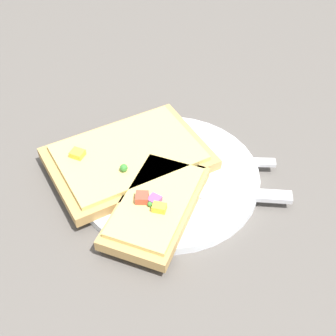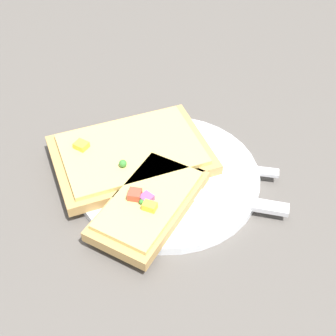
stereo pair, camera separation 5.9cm
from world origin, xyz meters
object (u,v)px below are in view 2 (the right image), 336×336
object	(u,v)px
plate	(168,177)
fork	(184,162)
pizza_slice_main	(131,153)
pizza_slice_corner	(149,203)
knife	(209,197)

from	to	relation	value
plate	fork	distance (m)	0.03
fork	pizza_slice_main	xyz separation A→B (m)	(0.07, -0.02, 0.01)
pizza_slice_main	fork	bearing A→B (deg)	-28.56
pizza_slice_main	pizza_slice_corner	xyz separation A→B (m)	(-0.01, 0.09, 0.00)
plate	fork	bearing A→B (deg)	-145.39
plate	pizza_slice_corner	bearing A→B (deg)	61.96
fork	pizza_slice_corner	world-z (taller)	pizza_slice_corner
fork	pizza_slice_corner	distance (m)	0.09
fork	pizza_slice_corner	size ratio (longest dim) A/B	1.24
fork	knife	bearing A→B (deg)	125.15
fork	pizza_slice_corner	xyz separation A→B (m)	(0.05, 0.07, 0.01)
knife	pizza_slice_corner	xyz separation A→B (m)	(0.07, 0.01, 0.01)
plate	pizza_slice_corner	world-z (taller)	pizza_slice_corner
pizza_slice_main	pizza_slice_corner	bearing A→B (deg)	-94.42
knife	pizza_slice_corner	bearing A→B (deg)	25.89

